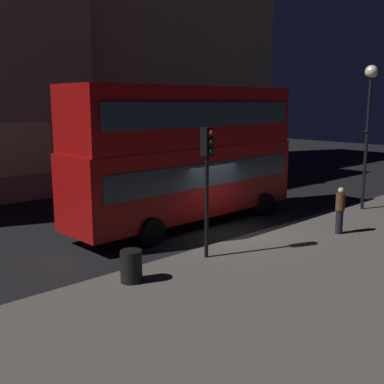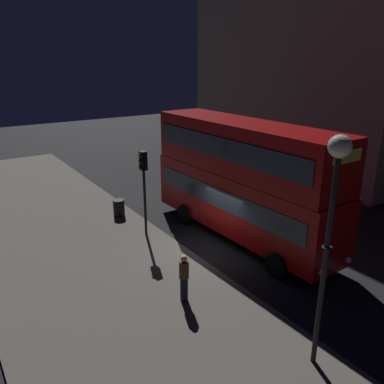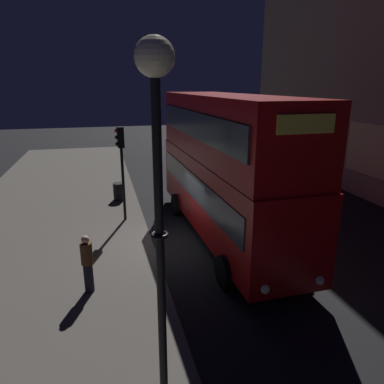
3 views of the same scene
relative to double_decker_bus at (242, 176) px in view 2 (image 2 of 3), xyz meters
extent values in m
plane|color=black|center=(0.24, -2.01, -3.02)|extent=(80.00, 80.00, 0.00)
cube|color=#5B564F|center=(0.24, -6.80, -2.96)|extent=(44.00, 7.95, 0.12)
cube|color=tan|center=(-7.47, 12.87, 6.65)|extent=(17.30, 8.23, 19.33)
cube|color=#F2D18C|center=(-12.08, 8.72, -0.46)|extent=(2.95, 0.06, 2.19)
cube|color=#E5C67F|center=(-7.47, 8.72, -0.52)|extent=(2.95, 0.06, 1.90)
cube|color=#F9E09E|center=(-2.86, 8.72, -0.41)|extent=(2.95, 0.06, 2.58)
cube|color=#9E0C0C|center=(0.00, 0.00, -1.18)|extent=(10.29, 2.63, 2.68)
cube|color=#9E0C0C|center=(0.00, 0.00, 1.29)|extent=(10.08, 2.58, 2.26)
cube|color=#2D3842|center=(0.00, 0.00, -0.85)|extent=(9.47, 2.67, 0.90)
cube|color=#2D3842|center=(0.00, 0.00, 1.40)|extent=(9.47, 2.67, 0.90)
cube|color=#F2D84C|center=(5.06, 0.10, 1.91)|extent=(0.11, 1.45, 0.44)
sphere|color=white|center=(5.12, 0.89, -2.17)|extent=(0.24, 0.24, 0.24)
sphere|color=white|center=(5.15, -0.68, -2.17)|extent=(0.24, 0.24, 0.24)
cylinder|color=black|center=(3.45, 1.33, -2.52)|extent=(0.99, 0.26, 0.99)
cylinder|color=black|center=(3.50, -1.19, -2.52)|extent=(0.99, 0.26, 0.99)
cylinder|color=black|center=(-2.85, 1.20, -2.52)|extent=(0.99, 0.26, 0.99)
cylinder|color=black|center=(-2.79, -1.32, -2.52)|extent=(0.99, 0.26, 0.99)
cylinder|color=black|center=(-2.50, -3.64, -1.32)|extent=(0.12, 0.12, 3.16)
cube|color=black|center=(-2.50, -3.64, 0.69)|extent=(0.34, 0.28, 0.85)
sphere|color=red|center=(-2.49, -3.79, 0.96)|extent=(0.17, 0.17, 0.17)
sphere|color=black|center=(-2.49, -3.79, 0.69)|extent=(0.17, 0.17, 0.17)
sphere|color=black|center=(-2.49, -3.79, 0.42)|extent=(0.17, 0.17, 0.17)
cylinder|color=black|center=(7.33, -3.64, -0.01)|extent=(0.14, 0.14, 5.76)
torus|color=black|center=(7.33, -3.64, 0.58)|extent=(0.28, 0.28, 0.06)
sphere|color=#F9EFC6|center=(7.33, -3.64, 3.11)|extent=(0.54, 0.54, 0.54)
cylinder|color=black|center=(2.94, -5.03, -2.46)|extent=(0.27, 0.27, 0.87)
cylinder|color=#513319|center=(2.94, -5.03, -1.72)|extent=(0.33, 0.33, 0.63)
sphere|color=beige|center=(2.94, -5.03, -1.29)|extent=(0.22, 0.22, 0.22)
cylinder|color=black|center=(-5.39, -3.72, -2.46)|extent=(0.59, 0.59, 0.87)
camera|label=1|loc=(-12.29, -13.57, 1.85)|focal=43.93mm
camera|label=2|loc=(12.62, -11.24, 4.99)|focal=36.49mm
camera|label=3|loc=(12.25, -4.39, 2.77)|focal=33.12mm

